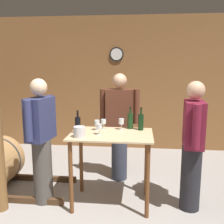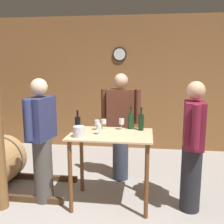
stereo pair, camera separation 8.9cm
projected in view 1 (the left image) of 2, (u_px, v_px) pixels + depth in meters
name	position (u px, v px, depth m)	size (l,w,h in m)	color
back_wall	(119.00, 84.00, 5.38)	(8.40, 0.08, 2.70)	brown
tasting_table	(111.00, 149.00, 3.23)	(1.01, 0.66, 0.92)	#D1B284
wine_bottle_far_left	(78.00, 125.00, 3.18)	(0.07, 0.07, 0.29)	black
wine_bottle_left	(130.00, 120.00, 3.42)	(0.08, 0.08, 0.29)	#193819
wine_bottle_center	(141.00, 121.00, 3.35)	(0.07, 0.07, 0.30)	black
wine_glass_near_left	(97.00, 123.00, 3.35)	(0.07, 0.07, 0.13)	silver
wine_glass_near_center	(99.00, 127.00, 3.13)	(0.07, 0.07, 0.13)	silver
wine_glass_near_right	(103.00, 122.00, 3.41)	(0.07, 0.07, 0.13)	silver
wine_glass_far_side	(121.00, 122.00, 3.37)	(0.07, 0.07, 0.14)	silver
ice_bucket	(79.00, 132.00, 3.03)	(0.13, 0.13, 0.13)	silver
person_host	(41.00, 139.00, 3.25)	(0.29, 0.58, 1.59)	#4C4742
person_visitor_with_scarf	(119.00, 125.00, 3.93)	(0.59, 0.24, 1.62)	#333847
person_visitor_bearded	(193.00, 144.00, 3.10)	(0.25, 0.59, 1.57)	#232328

